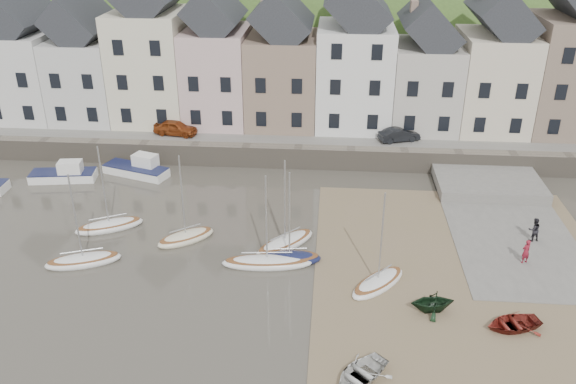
# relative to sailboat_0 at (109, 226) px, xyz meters

# --- Properties ---
(ground) EXTENTS (160.00, 160.00, 0.00)m
(ground) POSITION_rel_sailboat_0_xyz_m (12.23, -5.39, -0.26)
(ground) COLOR #443F35
(ground) RESTS_ON ground
(quay_land) EXTENTS (90.00, 30.00, 1.50)m
(quay_land) POSITION_rel_sailboat_0_xyz_m (12.23, 26.61, 0.49)
(quay_land) COLOR #3C5823
(quay_land) RESTS_ON ground
(quay_street) EXTENTS (70.00, 7.00, 0.10)m
(quay_street) POSITION_rel_sailboat_0_xyz_m (12.23, 15.11, 1.29)
(quay_street) COLOR slate
(quay_street) RESTS_ON quay_land
(seawall) EXTENTS (70.00, 1.20, 1.80)m
(seawall) POSITION_rel_sailboat_0_xyz_m (12.23, 11.61, 0.64)
(seawall) COLOR slate
(seawall) RESTS_ON ground
(beach) EXTENTS (18.00, 26.00, 0.06)m
(beach) POSITION_rel_sailboat_0_xyz_m (23.23, -5.39, -0.23)
(beach) COLOR #7B6A4B
(beach) RESTS_ON ground
(slipway) EXTENTS (8.00, 18.00, 0.12)m
(slipway) POSITION_rel_sailboat_0_xyz_m (27.23, 2.61, -0.20)
(slipway) COLOR slate
(slipway) RESTS_ON ground
(hillside) EXTENTS (134.40, 84.00, 84.00)m
(hillside) POSITION_rel_sailboat_0_xyz_m (7.23, 54.61, -18.25)
(hillside) COLOR #3C5823
(hillside) RESTS_ON ground
(townhouse_terrace) EXTENTS (61.05, 8.00, 13.93)m
(townhouse_terrace) POSITION_rel_sailboat_0_xyz_m (13.99, 18.61, 7.06)
(townhouse_terrace) COLOR silver
(townhouse_terrace) RESTS_ON quay_land
(sailboat_0) EXTENTS (4.76, 3.41, 6.32)m
(sailboat_0) POSITION_rel_sailboat_0_xyz_m (0.00, 0.00, 0.00)
(sailboat_0) COLOR white
(sailboat_0) RESTS_ON ground
(sailboat_1) EXTENTS (4.82, 2.99, 6.32)m
(sailboat_1) POSITION_rel_sailboat_0_xyz_m (-0.09, -4.37, -0.00)
(sailboat_1) COLOR white
(sailboat_1) RESTS_ON ground
(sailboat_2) EXTENTS (4.06, 3.60, 6.32)m
(sailboat_2) POSITION_rel_sailboat_0_xyz_m (5.59, -1.12, 0.00)
(sailboat_2) COLOR beige
(sailboat_2) RESTS_ON ground
(sailboat_3) EXTENTS (4.35, 4.51, 6.32)m
(sailboat_3) POSITION_rel_sailboat_0_xyz_m (12.19, -1.33, -0.00)
(sailboat_3) COLOR white
(sailboat_3) RESTS_ON ground
(sailboat_4) EXTENTS (5.73, 2.02, 6.32)m
(sailboat_4) POSITION_rel_sailboat_0_xyz_m (11.28, -3.67, -0.00)
(sailboat_4) COLOR white
(sailboat_4) RESTS_ON ground
(sailboat_5) EXTENTS (4.09, 1.94, 6.32)m
(sailboat_5) POSITION_rel_sailboat_0_xyz_m (12.61, -3.11, 0.00)
(sailboat_5) COLOR #151B43
(sailboat_5) RESTS_ON ground
(sailboat_6) EXTENTS (3.99, 4.23, 6.32)m
(sailboat_6) POSITION_rel_sailboat_0_xyz_m (17.97, -5.34, 0.00)
(sailboat_6) COLOR white
(sailboat_6) RESTS_ON ground
(motorboat_0) EXTENTS (5.30, 2.44, 1.70)m
(motorboat_0) POSITION_rel_sailboat_0_xyz_m (-6.25, 7.40, 0.32)
(motorboat_0) COLOR white
(motorboat_0) RESTS_ON ground
(motorboat_2) EXTENTS (5.74, 3.38, 1.70)m
(motorboat_2) POSITION_rel_sailboat_0_xyz_m (-0.72, 8.95, 0.32)
(motorboat_2) COLOR white
(motorboat_2) RESTS_ON ground
(rowboat_white) EXTENTS (3.77, 3.81, 0.65)m
(rowboat_white) POSITION_rel_sailboat_0_xyz_m (16.71, -12.97, 0.12)
(rowboat_white) COLOR silver
(rowboat_white) RESTS_ON beach
(rowboat_green) EXTENTS (2.71, 2.45, 1.26)m
(rowboat_green) POSITION_rel_sailboat_0_xyz_m (20.76, -7.51, 0.43)
(rowboat_green) COLOR black
(rowboat_green) RESTS_ON beach
(rowboat_red) EXTENTS (3.47, 2.91, 0.62)m
(rowboat_red) POSITION_rel_sailboat_0_xyz_m (24.79, -8.65, 0.11)
(rowboat_red) COLOR maroon
(rowboat_red) RESTS_ON beach
(person_red) EXTENTS (0.69, 0.59, 1.60)m
(person_red) POSITION_rel_sailboat_0_xyz_m (27.11, -2.24, 0.66)
(person_red) COLOR maroon
(person_red) RESTS_ON slipway
(person_dark) EXTENTS (0.91, 0.78, 1.64)m
(person_dark) POSITION_rel_sailboat_0_xyz_m (28.38, 0.51, 0.68)
(person_dark) COLOR black
(person_dark) RESTS_ON slipway
(car_left) EXTENTS (4.05, 2.18, 1.31)m
(car_left) POSITION_rel_sailboat_0_xyz_m (1.21, 14.11, 1.99)
(car_left) COLOR maroon
(car_left) RESTS_ON quay_street
(car_right) EXTENTS (3.74, 2.34, 1.16)m
(car_right) POSITION_rel_sailboat_0_xyz_m (20.74, 14.11, 1.92)
(car_right) COLOR black
(car_right) RESTS_ON quay_street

